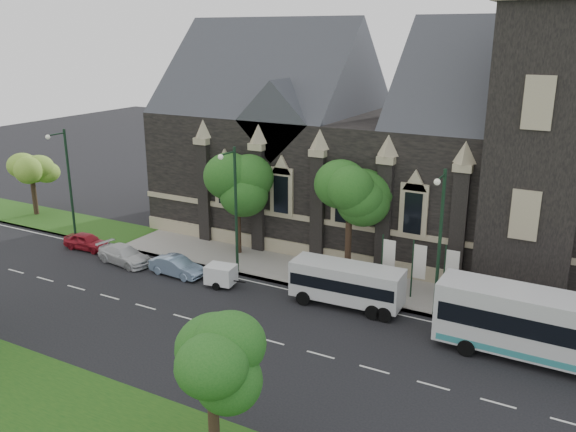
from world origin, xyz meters
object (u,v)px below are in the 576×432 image
Objects in this scene: banner_flag_left at (386,259)px; banner_flag_right at (449,271)px; street_lamp_near at (439,236)px; shuttle_bus at (347,283)px; tree_walk_left at (241,181)px; street_lamp_far at (67,178)px; box_trailer at (221,274)px; car_far_white at (124,255)px; sedan at (177,266)px; street_lamp_mid at (234,204)px; tree_walk_far at (34,167)px; tree_park_east at (218,359)px; tour_coach at (564,331)px; car_far_red at (87,241)px; tree_walk_right at (354,195)px; banner_flag_center at (417,265)px.

banner_flag_left is 1.00× the size of banner_flag_right.
street_lamp_near is 6.36m from shuttle_bus.
tree_walk_left is 16.22m from street_lamp_near.
street_lamp_far is 16.98m from box_trailer.
car_far_white is (7.71, -2.22, -4.45)m from street_lamp_far.
box_trailer is at bearing -7.73° from street_lamp_far.
banner_flag_right is 18.30m from sedan.
car_far_white is at bearing 172.19° from box_trailer.
sedan is at bearing -148.10° from street_lamp_mid.
car_far_white is at bearing -16.04° from street_lamp_far.
street_lamp_near reaches higher than banner_flag_right.
banner_flag_left is 19.11m from car_far_white.
banner_flag_right is (38.11, -1.18, -2.24)m from tree_walk_far.
banner_flag_left is at bearing -70.90° from sedan.
tree_park_east is at bearing -58.21° from street_lamp_mid.
tree_park_east is at bearing -102.65° from banner_flag_right.
tour_coach is at bearing -8.57° from shuttle_bus.
street_lamp_far is 2.35× the size of car_far_red.
banner_flag_right is 23.01m from car_far_white.
tree_walk_right is 2.78× the size of box_trailer.
tree_walk_left is 1.67× the size of car_far_white.
street_lamp_near is 8.10m from tour_coach.
box_trailer is 8.57m from car_far_white.
tree_walk_left is 0.61× the size of tour_coach.
banner_flag_right is at bearing -86.63° from car_far_red.
box_trailer is at bearing -88.08° from sedan.
tour_coach is (10.95, 14.16, -2.63)m from tree_park_east.
tour_coach is (22.92, -5.87, -3.75)m from tree_walk_left.
tree_walk_far reaches higher than car_far_white.
street_lamp_mid is at bearing -55.47° from sedan.
car_far_white is (15.53, -5.30, -3.96)m from tree_walk_far.
tree_walk_right reaches higher than tree_walk_far.
car_far_white is (4.69, -0.85, 0.01)m from car_far_red.
street_lamp_far is at bearing 82.83° from sedan.
banner_flag_right is at bearing -74.47° from sedan.
tree_walk_left reaches higher than car_far_red.
street_lamp_far is at bearing -21.50° from tree_walk_far.
sedan is (-10.69, -5.78, -5.15)m from tree_walk_right.
banner_flag_center is (12.29, 1.91, -2.73)m from street_lamp_mid.
tour_coach is 34.15m from car_far_red.
street_lamp_mid is (-14.00, 0.00, 0.00)m from street_lamp_near.
tree_walk_left is 16.52m from banner_flag_right.
street_lamp_mid reaches higher than sedan.
street_lamp_mid reaches higher than car_far_red.
box_trailer is 0.69× the size of sedan.
banner_flag_right is at bearing -6.04° from tree_walk_left.
tree_walk_left is at bearing 154.17° from shuttle_bus.
tree_walk_left is 0.85× the size of street_lamp_near.
street_lamp_far is 9.17m from car_far_white.
tree_walk_left is at bearing 167.13° from street_lamp_near.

